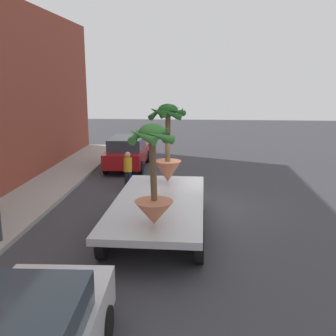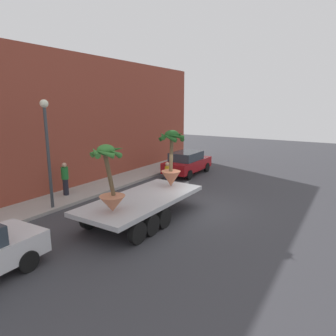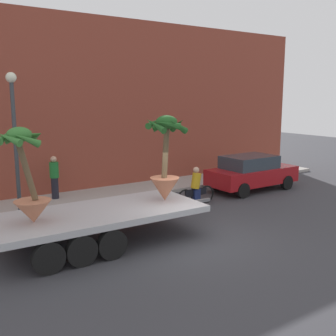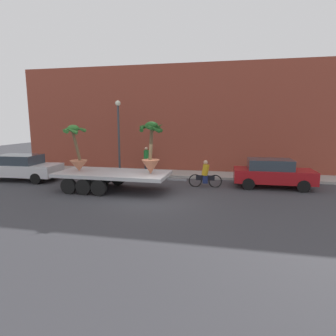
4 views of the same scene
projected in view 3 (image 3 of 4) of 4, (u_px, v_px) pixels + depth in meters
The scene contains 10 objects.
ground_plane at pixel (192, 238), 11.92m from camera, with size 60.00×60.00×0.00m, color #38383D.
sidewalk at pixel (106, 194), 16.92m from camera, with size 24.00×2.20×0.15m, color #A39E99.
building_facade at pixel (88, 105), 17.66m from camera, with size 24.00×1.20×7.55m, color brown.
flatbed_trailer at pixel (93, 219), 11.25m from camera, with size 6.89×2.66×0.98m.
potted_palm_rear at pixel (28, 185), 10.03m from camera, with size 1.28×1.11×2.47m.
potted_palm_middle at pixel (165, 164), 12.20m from camera, with size 1.31×1.32×2.64m.
cyclist at pixel (196, 188), 15.40m from camera, with size 1.84×0.37×1.54m.
parked_car at pixel (251, 172), 17.87m from camera, with size 4.25×1.91×1.58m.
pedestrian_near_gate at pixel (54, 177), 15.78m from camera, with size 0.36×0.36×1.71m.
street_lamp at pixel (14, 124), 13.69m from camera, with size 0.36×0.36×4.83m.
Camera 3 is at (-6.85, -9.08, 4.18)m, focal length 42.64 mm.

